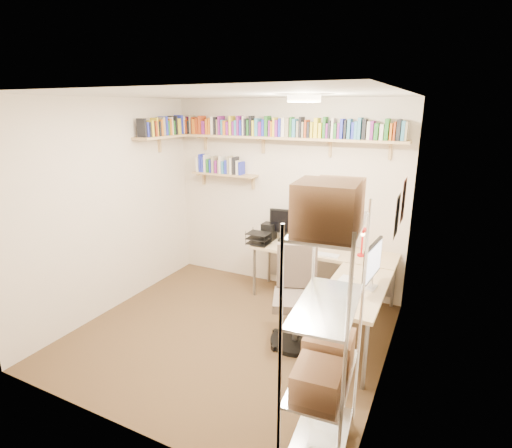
# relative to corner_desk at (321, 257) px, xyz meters

# --- Properties ---
(ground) EXTENTS (3.20, 3.20, 0.00)m
(ground) POSITION_rel_corner_desk_xyz_m (-0.69, -0.98, -0.68)
(ground) COLOR #422D1C
(ground) RESTS_ON ground
(room_shell) EXTENTS (3.24, 3.04, 2.52)m
(room_shell) POSITION_rel_corner_desk_xyz_m (-0.69, -0.98, 0.87)
(room_shell) COLOR beige
(room_shell) RESTS_ON ground
(wall_shelves) EXTENTS (3.12, 1.09, 0.80)m
(wall_shelves) POSITION_rel_corner_desk_xyz_m (-1.11, 0.31, 1.35)
(wall_shelves) COLOR tan
(wall_shelves) RESTS_ON ground
(corner_desk) EXTENTS (1.84, 1.79, 1.19)m
(corner_desk) POSITION_rel_corner_desk_xyz_m (0.00, 0.00, 0.00)
(corner_desk) COLOR #C7B981
(corner_desk) RESTS_ON ground
(office_chair) EXTENTS (0.59, 0.59, 1.03)m
(office_chair) POSITION_rel_corner_desk_xyz_m (-0.01, -0.77, -0.25)
(office_chair) COLOR black
(office_chair) RESTS_ON ground
(wire_rack) EXTENTS (0.45, 0.81, 2.01)m
(wire_rack) POSITION_rel_corner_desk_xyz_m (0.67, -2.09, 0.63)
(wire_rack) COLOR silver
(wire_rack) RESTS_ON ground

